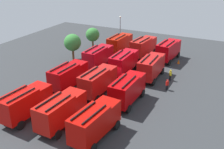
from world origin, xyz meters
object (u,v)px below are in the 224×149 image
(fire_truck_7, at_px, (143,46))
(tree_1, at_px, (93,35))
(fire_truck_4, at_px, (61,110))
(fire_truck_5, at_px, (98,81))
(fire_truck_10, at_px, (98,56))
(traffic_cone_0, at_px, (178,62))
(fire_truck_3, at_px, (168,50))
(firefighter_3, at_px, (143,65))
(fire_truck_6, at_px, (124,62))
(firefighter_2, at_px, (170,75))
(fire_truck_9, at_px, (68,75))
(tree_0, at_px, (73,43))
(firefighter_1, at_px, (33,89))
(firefighter_4, at_px, (167,84))
(fire_truck_0, at_px, (95,121))
(fire_truck_2, at_px, (151,66))
(lamppost, at_px, (120,27))
(firefighter_0, at_px, (103,70))
(fire_truck_8, at_px, (26,102))
(fire_truck_11, at_px, (120,43))
(fire_truck_1, at_px, (127,89))

(fire_truck_7, height_order, tree_1, tree_1)
(fire_truck_4, bearing_deg, fire_truck_5, 3.19)
(fire_truck_10, distance_m, traffic_cone_0, 15.14)
(fire_truck_3, height_order, firefighter_3, fire_truck_3)
(fire_truck_6, distance_m, firefighter_2, 8.01)
(fire_truck_7, bearing_deg, fire_truck_9, 170.68)
(firefighter_2, xyz_separation_m, tree_0, (1.07, 19.47, 2.39))
(firefighter_1, height_order, firefighter_4, firefighter_1)
(fire_truck_0, height_order, firefighter_2, fire_truck_0)
(tree_0, bearing_deg, firefighter_4, -103.08)
(fire_truck_2, distance_m, firefighter_4, 4.74)
(tree_0, relative_size, traffic_cone_0, 7.21)
(tree_0, bearing_deg, lamppost, -13.57)
(fire_truck_2, distance_m, fire_truck_10, 10.04)
(fire_truck_10, bearing_deg, firefighter_0, -137.44)
(fire_truck_8, bearing_deg, firefighter_1, 36.76)
(fire_truck_0, bearing_deg, fire_truck_3, 3.61)
(fire_truck_2, height_order, firefighter_3, fire_truck_2)
(firefighter_0, bearing_deg, firefighter_4, -50.43)
(firefighter_4, bearing_deg, fire_truck_8, -101.01)
(fire_truck_10, bearing_deg, lamppost, 11.32)
(fire_truck_11, height_order, lamppost, lamppost)
(fire_truck_9, relative_size, firefighter_3, 3.95)
(fire_truck_7, bearing_deg, fire_truck_0, -164.35)
(fire_truck_2, xyz_separation_m, fire_truck_8, (-18.14, 9.80, 0.00))
(fire_truck_6, relative_size, tree_0, 1.43)
(fire_truck_11, bearing_deg, fire_truck_2, -130.77)
(fire_truck_10, xyz_separation_m, firefighter_1, (-13.61, 3.02, -1.11))
(fire_truck_0, distance_m, fire_truck_10, 20.73)
(firefighter_2, bearing_deg, tree_1, -64.85)
(fire_truck_8, height_order, firefighter_2, fire_truck_8)
(fire_truck_0, xyz_separation_m, fire_truck_10, (18.22, 9.89, 0.00))
(traffic_cone_0, bearing_deg, firefighter_2, -175.31)
(fire_truck_7, bearing_deg, firefighter_1, 166.07)
(firefighter_0, bearing_deg, fire_truck_11, 53.60)
(fire_truck_10, relative_size, tree_1, 1.60)
(fire_truck_7, bearing_deg, fire_truck_4, -174.14)
(fire_truck_1, relative_size, tree_1, 1.60)
(fire_truck_7, height_order, fire_truck_8, same)
(firefighter_0, height_order, lamppost, lamppost)
(fire_truck_0, height_order, fire_truck_7, same)
(fire_truck_1, relative_size, traffic_cone_0, 10.34)
(fire_truck_6, height_order, fire_truck_7, same)
(fire_truck_10, relative_size, firefighter_3, 3.92)
(firefighter_4, distance_m, traffic_cone_0, 11.71)
(fire_truck_8, distance_m, firefighter_3, 22.16)
(fire_truck_7, relative_size, firefighter_0, 4.34)
(fire_truck_3, relative_size, fire_truck_8, 1.01)
(fire_truck_7, bearing_deg, fire_truck_6, -173.70)
(firefighter_0, bearing_deg, fire_truck_5, -116.34)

